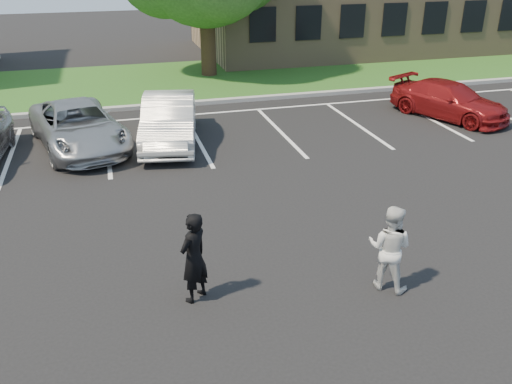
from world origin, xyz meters
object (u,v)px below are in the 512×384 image
(man_white_shirt, at_px, (389,248))
(car_silver_minivan, at_px, (78,126))
(man_black_suit, at_px, (194,258))
(car_red_compact, at_px, (449,100))
(car_white_sedan, at_px, (169,120))

(man_white_shirt, relative_size, car_silver_minivan, 0.33)
(man_black_suit, distance_m, man_white_shirt, 3.47)
(car_red_compact, bearing_deg, man_black_suit, -166.49)
(car_white_sedan, distance_m, car_red_compact, 9.97)
(man_black_suit, bearing_deg, man_white_shirt, 130.00)
(man_white_shirt, height_order, car_white_sedan, man_white_shirt)
(man_black_suit, relative_size, car_silver_minivan, 0.34)
(man_black_suit, height_order, man_white_shirt, man_black_suit)
(man_black_suit, bearing_deg, car_white_sedan, -134.91)
(man_black_suit, relative_size, man_white_shirt, 1.03)
(car_white_sedan, xyz_separation_m, car_red_compact, (9.97, 0.05, -0.12))
(car_silver_minivan, xyz_separation_m, car_red_compact, (12.67, -0.27, -0.05))
(car_white_sedan, relative_size, car_red_compact, 1.04)
(man_white_shirt, bearing_deg, car_white_sedan, -29.94)
(man_black_suit, xyz_separation_m, car_red_compact, (10.61, 8.36, -0.22))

